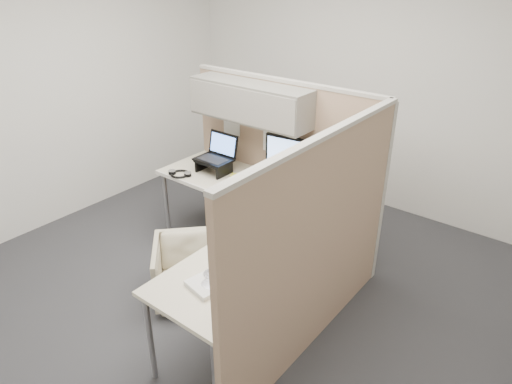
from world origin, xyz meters
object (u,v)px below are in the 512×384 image
Objects in this scene: desk at (249,216)px; monitor_left at (288,158)px; keyboard at (270,199)px; office_chair at (190,268)px.

desk is 0.67m from monitor_left.
monitor_left is (-0.03, 0.58, 0.32)m from desk.
keyboard is (0.05, -0.33, -0.26)m from monitor_left.
office_chair is (-0.28, -0.43, -0.40)m from desk.
desk is 0.26m from keyboard.
keyboard is at bearing 20.35° from office_chair.
keyboard is at bearing -88.72° from monitor_left.
office_chair is 1.28× the size of keyboard.
monitor_left is at bearing 118.27° from keyboard.
keyboard is (0.30, 0.69, 0.45)m from office_chair.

